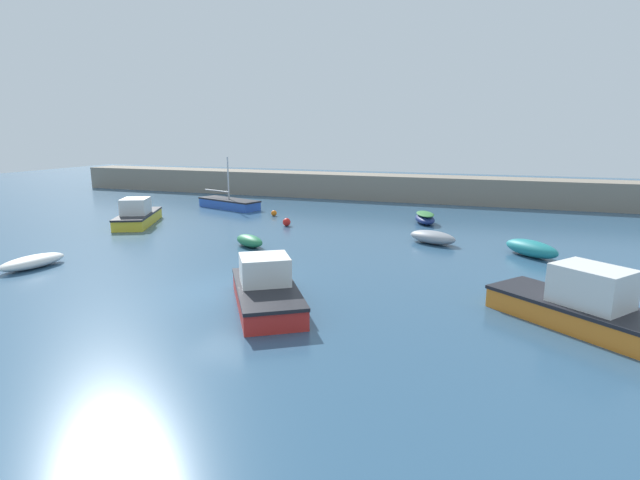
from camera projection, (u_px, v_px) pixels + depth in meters
ground_plane at (224, 294)px, 19.68m from camera, size 120.00×120.00×0.20m
harbor_breakwater at (385, 187)px, 45.83m from camera, size 65.30×3.42×2.24m
rowboat_with_red_cover at (425, 218)px, 33.99m from camera, size 2.07×3.04×0.77m
sailboat_short_mast at (229, 203)px, 40.58m from camera, size 5.98×3.50×4.18m
rowboat_blue_near at (531, 248)px, 25.01m from camera, size 3.02×2.92×0.82m
rowboat_white_midwater at (433, 237)px, 27.90m from camera, size 3.08×2.34×0.72m
motorboat_with_cabin at (137, 215)px, 33.49m from camera, size 4.19×5.99×1.82m
dinghy_near_pier at (249, 241)px, 27.17m from camera, size 2.36×1.96×0.64m
cabin_cruiser_white at (581, 304)px, 16.03m from camera, size 5.71×5.06×2.04m
motorboat_grey_hull at (266, 289)px, 17.90m from camera, size 4.62×5.54×1.79m
open_tender_yellow at (32, 262)px, 22.97m from camera, size 1.67×3.22×0.57m
mooring_buoy_orange at (274, 213)px, 36.95m from camera, size 0.43×0.43×0.43m
mooring_buoy_red at (287, 222)px, 33.05m from camera, size 0.53×0.53×0.53m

